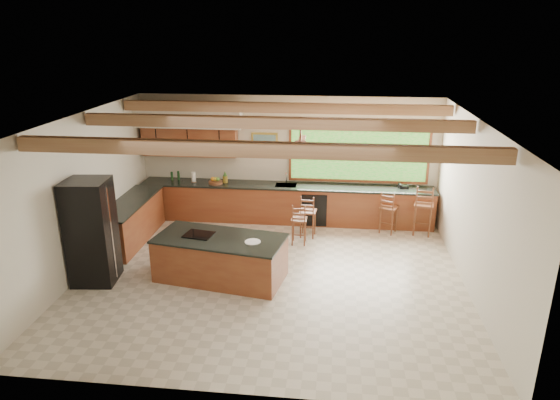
# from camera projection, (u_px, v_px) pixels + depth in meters

# --- Properties ---
(ground) EXTENTS (7.20, 7.20, 0.00)m
(ground) POSITION_uv_depth(u_px,v_px,m) (271.00, 276.00, 9.52)
(ground) COLOR beige
(ground) RESTS_ON ground
(room_shell) EXTENTS (7.27, 6.54, 3.02)m
(room_shell) POSITION_uv_depth(u_px,v_px,m) (265.00, 155.00, 9.42)
(room_shell) COLOR beige
(room_shell) RESTS_ON ground
(counter_run) EXTENTS (7.12, 3.10, 1.22)m
(counter_run) POSITION_uv_depth(u_px,v_px,m) (250.00, 207.00, 11.82)
(counter_run) COLOR brown
(counter_run) RESTS_ON ground
(island) EXTENTS (2.53, 1.51, 0.85)m
(island) POSITION_uv_depth(u_px,v_px,m) (221.00, 258.00, 9.34)
(island) COLOR brown
(island) RESTS_ON ground
(refrigerator) EXTENTS (0.84, 0.82, 1.96)m
(refrigerator) POSITION_uv_depth(u_px,v_px,m) (91.00, 232.00, 9.07)
(refrigerator) COLOR black
(refrigerator) RESTS_ON ground
(bar_stool_a) EXTENTS (0.34, 0.34, 0.94)m
(bar_stool_a) POSITION_uv_depth(u_px,v_px,m) (299.00, 221.00, 10.75)
(bar_stool_a) COLOR brown
(bar_stool_a) RESTS_ON ground
(bar_stool_b) EXTENTS (0.39, 0.39, 1.00)m
(bar_stool_b) POSITION_uv_depth(u_px,v_px,m) (308.00, 213.00, 11.11)
(bar_stool_b) COLOR brown
(bar_stool_b) RESTS_ON ground
(bar_stool_c) EXTENTS (0.50, 0.50, 1.19)m
(bar_stool_c) POSITION_uv_depth(u_px,v_px,m) (424.00, 206.00, 11.20)
(bar_stool_c) COLOR brown
(bar_stool_c) RESTS_ON ground
(bar_stool_d) EXTENTS (0.48, 0.48, 1.01)m
(bar_stool_d) POSITION_uv_depth(u_px,v_px,m) (389.00, 209.00, 11.32)
(bar_stool_d) COLOR brown
(bar_stool_d) RESTS_ON ground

